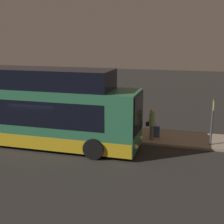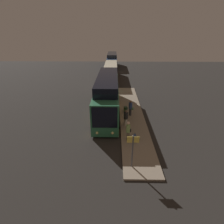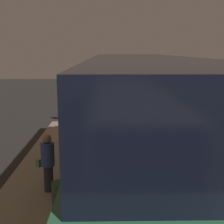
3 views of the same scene
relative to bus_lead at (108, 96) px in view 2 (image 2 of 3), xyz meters
The scene contains 11 objects.
ground 2.07m from the bus_lead, 10.43° to the right, with size 80.00×80.00×0.00m, color #2B2826.
platform 3.41m from the bus_lead, 72.43° to the left, with size 20.00×2.64×0.14m.
bus_lead is the anchor object (origin of this frame).
bus_second 15.21m from the bus_lead, behind, with size 12.44×2.70×2.97m.
bus_third 29.31m from the bus_lead, behind, with size 11.56×2.86×3.58m.
passenger_boarding 3.07m from the bus_lead, 60.64° to the left, with size 0.59×0.66×1.77m.
passenger_waiting 4.38m from the bus_lead, 27.02° to the left, with size 0.42×0.42×1.66m.
passenger_with_bags 6.82m from the bus_lead, 17.07° to the left, with size 0.58×0.51×1.82m.
suitcase 7.26m from the bus_lead, 21.05° to the left, with size 0.45×0.20×0.88m.
sign_post 9.89m from the bus_lead, 12.01° to the left, with size 0.10×0.80×2.45m.
trash_bin 2.61m from the bus_lead, 74.62° to the left, with size 0.44×0.44×0.65m.
Camera 2 is at (18.30, 1.02, 8.61)m, focal length 28.00 mm.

